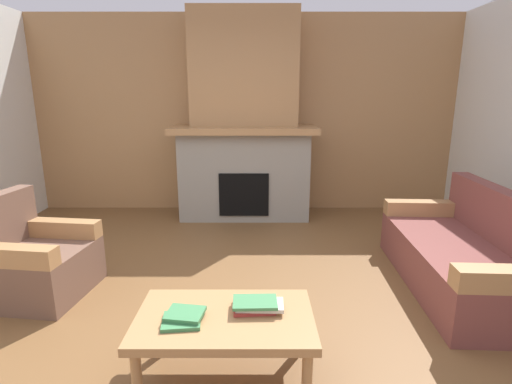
# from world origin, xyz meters

# --- Properties ---
(ground) EXTENTS (9.00, 9.00, 0.00)m
(ground) POSITION_xyz_m (0.00, 0.00, 0.00)
(ground) COLOR brown
(wall_back_wood_panel) EXTENTS (6.00, 0.12, 2.70)m
(wall_back_wood_panel) POSITION_xyz_m (0.00, 3.00, 1.35)
(wall_back_wood_panel) COLOR #A87A4C
(wall_back_wood_panel) RESTS_ON ground
(fireplace) EXTENTS (1.90, 0.82, 2.70)m
(fireplace) POSITION_xyz_m (0.00, 2.62, 1.16)
(fireplace) COLOR gray
(fireplace) RESTS_ON ground
(couch) EXTENTS (0.93, 1.84, 0.85)m
(couch) POSITION_xyz_m (1.96, 0.49, 0.29)
(couch) COLOR brown
(couch) RESTS_ON ground
(armchair) EXTENTS (0.85, 0.85, 0.85)m
(armchair) POSITION_xyz_m (-1.70, 0.37, 0.29)
(armchair) COLOR brown
(armchair) RESTS_ON ground
(coffee_table) EXTENTS (1.00, 0.60, 0.43)m
(coffee_table) POSITION_xyz_m (-0.02, -0.68, 0.38)
(coffee_table) COLOR #A87A4C
(coffee_table) RESTS_ON ground
(book_stack_near_edge) EXTENTS (0.24, 0.23, 0.04)m
(book_stack_near_edge) POSITION_xyz_m (-0.24, -0.73, 0.45)
(book_stack_near_edge) COLOR #3D7F4C
(book_stack_near_edge) RESTS_ON coffee_table
(book_stack_center) EXTENTS (0.30, 0.20, 0.06)m
(book_stack_center) POSITION_xyz_m (0.16, -0.62, 0.46)
(book_stack_center) COLOR #B23833
(book_stack_center) RESTS_ON coffee_table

